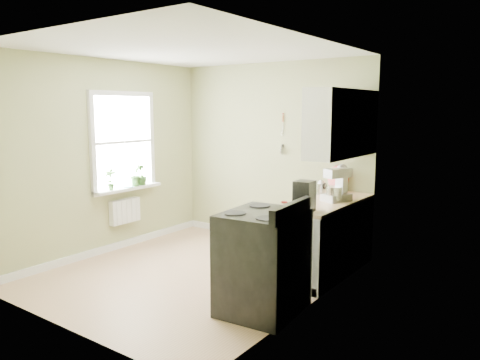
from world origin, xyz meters
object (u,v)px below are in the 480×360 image
Objects in this scene: coffee_maker at (304,197)px; stove at (263,261)px; stand_mixer at (337,186)px; kettle at (321,187)px.

stove is at bearing -96.19° from coffee_maker.
stand_mixer is 0.77m from coffee_maker.
stove is 2.60× the size of stand_mixer.
coffee_maker is (-0.05, -0.77, -0.03)m from stand_mixer.
coffee_maker is (0.08, 0.69, 0.55)m from stove.
stove is 1.81m from kettle.
stove is 6.04× the size of kettle.
stand_mixer is 2.32× the size of kettle.
kettle is at bearing 97.54° from stove.
stand_mixer is (0.12, 1.47, 0.58)m from stove.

